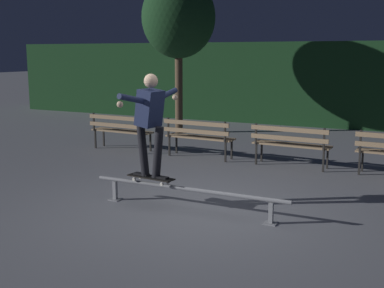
{
  "coord_description": "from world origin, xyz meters",
  "views": [
    {
      "loc": [
        3.14,
        -6.37,
        2.3
      ],
      "look_at": [
        -0.31,
        0.69,
        0.85
      ],
      "focal_mm": 46.07,
      "sensor_mm": 36.0,
      "label": 1
    }
  ],
  "objects_px": {
    "park_bench_leftmost": "(120,128)",
    "park_bench_left_center": "(198,134)",
    "grind_rail": "(187,192)",
    "tree_far_left": "(179,18)",
    "skateboard": "(151,178)",
    "skateboarder": "(150,117)",
    "park_bench_right_center": "(290,142)"
  },
  "relations": [
    {
      "from": "grind_rail",
      "to": "tree_far_left",
      "type": "height_order",
      "value": "tree_far_left"
    },
    {
      "from": "park_bench_leftmost",
      "to": "park_bench_left_center",
      "type": "height_order",
      "value": "same"
    },
    {
      "from": "skateboard",
      "to": "skateboarder",
      "type": "xyz_separation_m",
      "value": [
        0.0,
        -0.0,
        0.94
      ]
    },
    {
      "from": "skateboarder",
      "to": "grind_rail",
      "type": "bearing_deg",
      "value": 0.03
    },
    {
      "from": "tree_far_left",
      "to": "skateboard",
      "type": "bearing_deg",
      "value": -65.99
    },
    {
      "from": "skateboarder",
      "to": "park_bench_right_center",
      "type": "bearing_deg",
      "value": 70.28
    },
    {
      "from": "park_bench_leftmost",
      "to": "park_bench_left_center",
      "type": "distance_m",
      "value": 2.07
    },
    {
      "from": "skateboarder",
      "to": "park_bench_leftmost",
      "type": "relative_size",
      "value": 0.96
    },
    {
      "from": "skateboard",
      "to": "park_bench_left_center",
      "type": "xyz_separation_m",
      "value": [
        -0.83,
        3.45,
        0.1
      ]
    },
    {
      "from": "grind_rail",
      "to": "park_bench_right_center",
      "type": "relative_size",
      "value": 1.93
    },
    {
      "from": "park_bench_leftmost",
      "to": "tree_far_left",
      "type": "relative_size",
      "value": 0.36
    },
    {
      "from": "grind_rail",
      "to": "park_bench_leftmost",
      "type": "relative_size",
      "value": 1.93
    },
    {
      "from": "grind_rail",
      "to": "tree_far_left",
      "type": "bearing_deg",
      "value": 118.42
    },
    {
      "from": "park_bench_leftmost",
      "to": "park_bench_right_center",
      "type": "distance_m",
      "value": 4.15
    },
    {
      "from": "park_bench_right_center",
      "to": "park_bench_left_center",
      "type": "bearing_deg",
      "value": 180.0
    },
    {
      "from": "skateboard",
      "to": "skateboarder",
      "type": "relative_size",
      "value": 0.51
    },
    {
      "from": "grind_rail",
      "to": "park_bench_left_center",
      "type": "bearing_deg",
      "value": 112.77
    },
    {
      "from": "grind_rail",
      "to": "skateboard",
      "type": "xyz_separation_m",
      "value": [
        -0.62,
        0.0,
        0.15
      ]
    },
    {
      "from": "skateboarder",
      "to": "park_bench_left_center",
      "type": "distance_m",
      "value": 3.65
    },
    {
      "from": "grind_rail",
      "to": "park_bench_leftmost",
      "type": "height_order",
      "value": "park_bench_leftmost"
    },
    {
      "from": "park_bench_left_center",
      "to": "park_bench_right_center",
      "type": "relative_size",
      "value": 1.0
    },
    {
      "from": "grind_rail",
      "to": "park_bench_right_center",
      "type": "xyz_separation_m",
      "value": [
        0.62,
        3.45,
        0.25
      ]
    },
    {
      "from": "park_bench_left_center",
      "to": "tree_far_left",
      "type": "distance_m",
      "value": 4.56
    },
    {
      "from": "skateboarder",
      "to": "park_bench_leftmost",
      "type": "bearing_deg",
      "value": 130.08
    },
    {
      "from": "park_bench_leftmost",
      "to": "park_bench_left_center",
      "type": "xyz_separation_m",
      "value": [
        2.07,
        0.0,
        0.0
      ]
    },
    {
      "from": "skateboard",
      "to": "park_bench_left_center",
      "type": "relative_size",
      "value": 0.49
    },
    {
      "from": "park_bench_left_center",
      "to": "grind_rail",
      "type": "bearing_deg",
      "value": -67.23
    },
    {
      "from": "tree_far_left",
      "to": "grind_rail",
      "type": "bearing_deg",
      "value": -61.58
    },
    {
      "from": "park_bench_leftmost",
      "to": "tree_far_left",
      "type": "height_order",
      "value": "tree_far_left"
    },
    {
      "from": "grind_rail",
      "to": "park_bench_left_center",
      "type": "xyz_separation_m",
      "value": [
        -1.45,
        3.45,
        0.25
      ]
    },
    {
      "from": "skateboard",
      "to": "park_bench_left_center",
      "type": "height_order",
      "value": "park_bench_left_center"
    },
    {
      "from": "skateboard",
      "to": "tree_far_left",
      "type": "bearing_deg",
      "value": 114.01
    }
  ]
}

